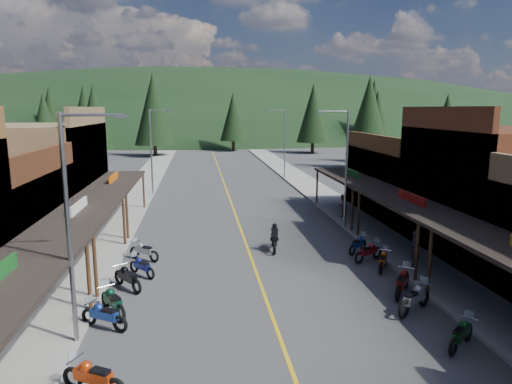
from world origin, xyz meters
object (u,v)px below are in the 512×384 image
object	(u,v)px
pine_8	(45,125)
bike_west_9	(144,250)
shop_east_2	(498,192)
pine_7	(50,112)
streetlight_2	(344,164)
pedestrian_east_b	(342,205)
bike_west_7	(127,276)
bike_east_4	(461,333)
pine_6	(447,116)
pine_3	(233,117)
bike_west_5	(104,314)
pine_5	(373,109)
shop_west_3	(37,176)
bike_east_6	(403,281)
pine_1	(85,113)
bike_west_8	(142,266)
pine_11	(369,115)
pedestrian_east_a	(414,249)
pine_9	(377,120)
bike_west_4	(93,376)
pine_2	(154,109)
bike_east_8	(368,251)
pine_4	(313,113)
streetlight_3	(284,141)
bike_west_6	(113,300)
pine_10	(94,117)
bike_east_5	(415,297)
shop_east_3	(416,182)
streetlight_1	(153,148)
rider_on_bike	(274,239)

from	to	relation	value
pine_8	bike_west_9	bearing A→B (deg)	-66.40
shop_east_2	pine_7	distance (m)	87.35
streetlight_2	pedestrian_east_b	world-z (taller)	streetlight_2
bike_west_7	bike_east_4	size ratio (longest dim) A/B	1.09
pine_6	pine_3	bearing A→B (deg)	177.27
bike_west_5	shop_east_2	bearing A→B (deg)	-40.92
pine_5	bike_west_5	size ratio (longest dim) A/B	6.81
shop_west_3	bike_west_7	xyz separation A→B (m)	(7.72, -12.47, -2.90)
pine_6	bike_east_6	bearing A→B (deg)	-120.69
pine_1	bike_east_4	world-z (taller)	pine_1
pine_3	bike_west_8	distance (m)	66.54
bike_east_4	pine_5	bearing A→B (deg)	121.28
pine_3	bike_west_8	xyz separation A→B (m)	(-9.62, -65.57, -5.94)
pine_11	pedestrian_east_a	distance (m)	40.60
pine_9	bike_east_4	size ratio (longest dim) A/B	5.49
shop_west_3	bike_west_4	size ratio (longest dim) A/B	5.11
pine_2	pine_3	bearing A→B (deg)	29.74
pine_8	bike_east_8	world-z (taller)	pine_8
pine_7	shop_west_3	bearing A→B (deg)	-74.28
pine_2	pine_4	size ratio (longest dim) A/B	1.12
pine_6	bike_west_4	xyz separation A→B (m)	(-51.87, -73.03, -5.87)
streetlight_3	bike_west_6	distance (m)	36.49
pine_2	pine_11	xyz separation A→B (m)	(30.00, -20.00, -0.80)
pine_5	pine_10	distance (m)	56.48
bike_east_5	bike_west_5	bearing A→B (deg)	-126.38
bike_west_9	pedestrian_east_a	bearing A→B (deg)	-65.30
streetlight_2	bike_west_7	size ratio (longest dim) A/B	3.72
pine_5	bike_west_8	distance (m)	82.15
bike_west_8	bike_east_5	bearing A→B (deg)	-67.75
bike_west_5	bike_west_8	world-z (taller)	bike_west_5
bike_west_4	pine_4	bearing A→B (deg)	9.10
pine_10	bike_west_4	xyz separation A→B (m)	(12.13, -59.03, -6.18)
shop_east_3	pine_3	xyz separation A→B (m)	(-9.75, 54.70, 3.95)
pine_6	bike_west_4	size ratio (longest dim) A/B	5.16
pine_9	bike_east_6	distance (m)	51.89
pine_3	bike_west_5	world-z (taller)	pine_3
pine_5	pine_8	world-z (taller)	pine_5
shop_east_3	pine_8	world-z (taller)	pine_8
pedestrian_east_a	shop_east_3	bearing A→B (deg)	165.64
streetlight_1	pine_7	distance (m)	59.59
pine_8	rider_on_bike	distance (m)	43.56
pine_9	bike_west_4	bearing A→B (deg)	-118.94
shop_east_3	bike_east_6	xyz separation A→B (m)	(-7.72, -14.64, -1.89)
streetlight_3	rider_on_bike	xyz separation A→B (m)	(-5.47, -26.31, -3.79)
streetlight_1	pine_11	xyz separation A→B (m)	(26.95, 16.00, 2.73)
shop_west_3	pine_11	xyz separation A→B (m)	(33.78, 26.70, 3.67)
streetlight_2	bike_east_5	size ratio (longest dim) A/B	3.54
bike_west_4	rider_on_bike	bearing A→B (deg)	-1.84
pine_9	bike_west_9	bearing A→B (deg)	-125.25
bike_east_6	pine_1	bearing A→B (deg)	149.27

